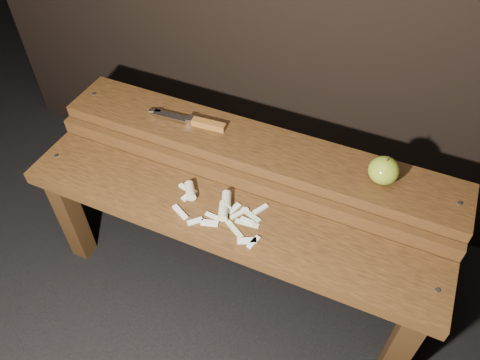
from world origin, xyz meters
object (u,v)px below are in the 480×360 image
at_px(bench_rear_tier, 254,165).
at_px(apple, 384,170).
at_px(knife, 199,122).
at_px(bench_front_tier, 222,233).

bearing_deg(bench_rear_tier, apple, 0.69).
xyz_separation_m(apple, knife, (-0.54, 0.00, -0.03)).
xyz_separation_m(bench_front_tier, knife, (-0.18, 0.23, 0.16)).
height_order(apple, knife, apple).
bearing_deg(bench_front_tier, apple, 32.74).
bearing_deg(knife, apple, -0.30).
bearing_deg(bench_front_tier, knife, 128.19).
height_order(bench_rear_tier, knife, knife).
distance_m(bench_front_tier, knife, 0.34).
height_order(bench_front_tier, bench_rear_tier, bench_rear_tier).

